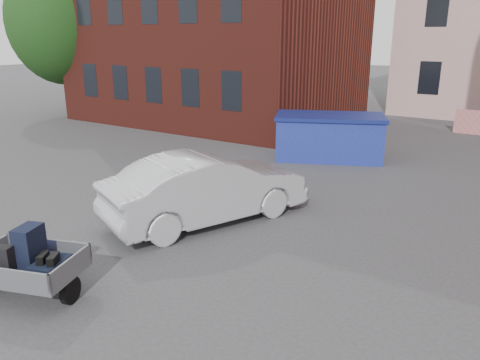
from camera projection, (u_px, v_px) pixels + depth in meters
The scene contains 6 objects.
ground at pixel (213, 247), 9.25m from camera, with size 120.00×120.00×0.00m, color #38383A.
far_building at pixel (173, 35), 36.11m from camera, with size 6.00×6.00×8.00m, color maroon.
tree at pixel (60, 11), 23.29m from camera, with size 5.28×5.28×8.30m.
trailer at pixel (27, 262), 7.33m from camera, with size 1.87×1.98×1.20m.
dumpster at pixel (329, 137), 15.74m from camera, with size 4.00×3.14×1.49m.
silver_car at pixel (207, 188), 10.41m from camera, with size 1.62×4.64×1.53m, color #B5B7BD.
Camera 1 is at (5.08, -6.76, 4.02)m, focal length 35.00 mm.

